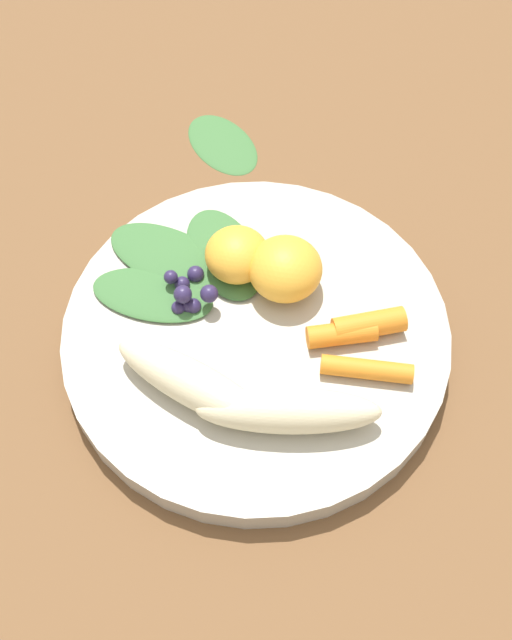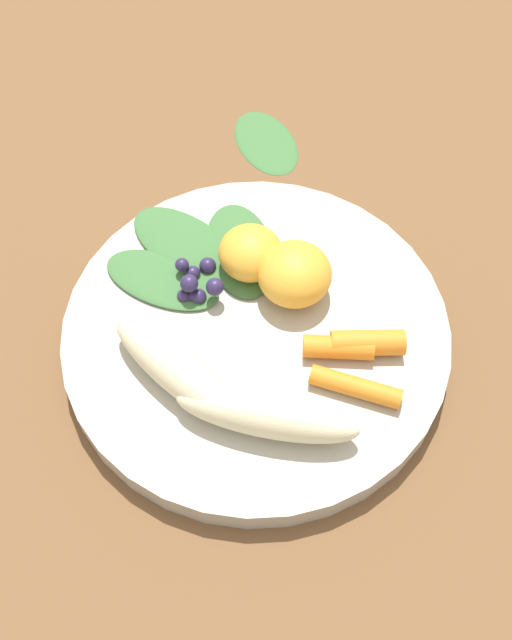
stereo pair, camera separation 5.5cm
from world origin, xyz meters
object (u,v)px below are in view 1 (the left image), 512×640
Objects in this scene: banana_peeled_right at (194,384)px; kale_leaf_stray at (220,143)px; orange_segment_near at (237,255)px; bowl at (256,335)px; banana_peeled_left at (288,411)px.

banana_peeled_right is 0.27m from kale_leaf_stray.
bowl is at bearing -83.23° from orange_segment_near.
banana_peeled_left is 2.56× the size of orange_segment_near.
kale_leaf_stray is (0.00, 0.16, -0.04)m from orange_segment_near.
bowl is at bearing 155.04° from kale_leaf_stray.
banana_peeled_right is (-0.06, 0.03, 0.00)m from banana_peeled_left.
bowl is 0.21m from kale_leaf_stray.
banana_peeled_right reaches higher than bowl.
banana_peeled_right is at bearing 144.06° from kale_leaf_stray.
banana_peeled_right is 2.56× the size of orange_segment_near.
orange_segment_near is (-0.01, 0.05, 0.03)m from bowl.
bowl is 2.29× the size of banana_peeled_right.
banana_peeled_left is at bearing -82.62° from orange_segment_near.
banana_peeled_left is 0.13m from orange_segment_near.
orange_segment_near reaches higher than kale_leaf_stray.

